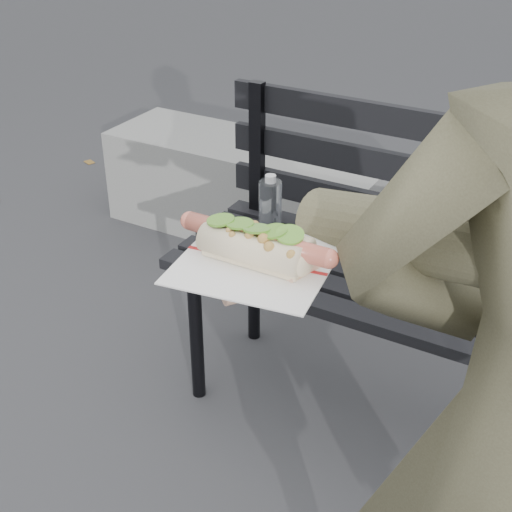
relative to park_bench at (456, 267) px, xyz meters
The scene contains 3 objects.
park_bench is the anchor object (origin of this frame).
concrete_block 1.34m from the park_bench, 144.61° to the left, with size 1.20×0.40×0.40m, color slate.
held_hotdog 1.03m from the park_bench, 81.66° to the right, with size 0.62×0.30×0.20m.
Camera 1 is at (0.29, -0.71, 1.47)m, focal length 50.00 mm.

